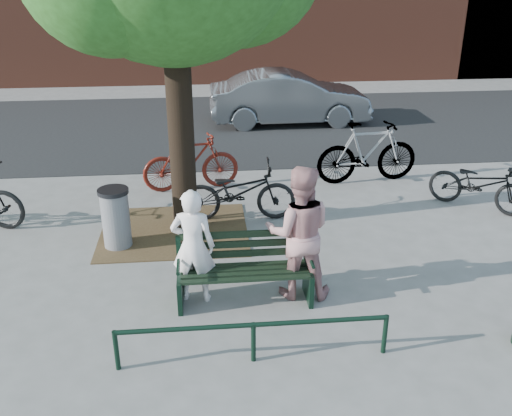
{
  "coord_description": "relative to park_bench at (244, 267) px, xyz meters",
  "views": [
    {
      "loc": [
        -0.48,
        -6.36,
        4.18
      ],
      "look_at": [
        0.24,
        1.0,
        0.9
      ],
      "focal_mm": 40.0,
      "sensor_mm": 36.0,
      "label": 1
    }
  ],
  "objects": [
    {
      "name": "ground",
      "position": [
        0.0,
        -0.08,
        -0.48
      ],
      "size": [
        90.0,
        90.0,
        0.0
      ],
      "primitive_type": "plane",
      "color": "gray",
      "rests_on": "ground"
    },
    {
      "name": "dirt_pit",
      "position": [
        -1.0,
        2.12,
        -0.47
      ],
      "size": [
        2.4,
        2.0,
        0.02
      ],
      "primitive_type": "cube",
      "color": "brown",
      "rests_on": "ground"
    },
    {
      "name": "road",
      "position": [
        0.0,
        8.42,
        -0.47
      ],
      "size": [
        40.0,
        7.0,
        0.01
      ],
      "primitive_type": "cube",
      "color": "black",
      "rests_on": "ground"
    },
    {
      "name": "park_bench",
      "position": [
        0.0,
        0.0,
        0.0
      ],
      "size": [
        1.74,
        0.54,
        0.97
      ],
      "color": "black",
      "rests_on": "ground"
    },
    {
      "name": "guard_railing",
      "position": [
        0.0,
        -1.28,
        -0.08
      ],
      "size": [
        3.06,
        0.06,
        0.51
      ],
      "color": "black",
      "rests_on": "ground"
    },
    {
      "name": "person_left",
      "position": [
        -0.65,
        0.07,
        0.3
      ],
      "size": [
        0.62,
        0.46,
        1.56
      ],
      "primitive_type": "imported",
      "rotation": [
        0.0,
        0.0,
        2.97
      ],
      "color": "white",
      "rests_on": "ground"
    },
    {
      "name": "person_right",
      "position": [
        0.72,
        0.07,
        0.43
      ],
      "size": [
        0.97,
        0.8,
        1.82
      ],
      "primitive_type": "imported",
      "rotation": [
        0.0,
        0.0,
        3.0
      ],
      "color": "tan",
      "rests_on": "ground"
    },
    {
      "name": "litter_bin",
      "position": [
        -1.85,
        1.69,
        0.01
      ],
      "size": [
        0.47,
        0.47,
        0.96
      ],
      "color": "gray",
      "rests_on": "ground"
    },
    {
      "name": "bicycle_b",
      "position": [
        -0.72,
        3.98,
        0.08
      ],
      "size": [
        1.91,
        0.8,
        1.11
      ],
      "primitive_type": "imported",
      "rotation": [
        0.0,
        0.0,
        1.73
      ],
      "color": "#52130B",
      "rests_on": "ground"
    },
    {
      "name": "bicycle_c",
      "position": [
        0.1,
        2.51,
        0.03
      ],
      "size": [
        1.96,
        0.74,
        1.02
      ],
      "primitive_type": "imported",
      "rotation": [
        0.0,
        0.0,
        1.54
      ],
      "color": "black",
      "rests_on": "ground"
    },
    {
      "name": "bicycle_d",
      "position": [
        2.77,
        4.06,
        0.14
      ],
      "size": [
        2.12,
        0.78,
        1.24
      ],
      "primitive_type": "imported",
      "rotation": [
        0.0,
        0.0,
        1.67
      ],
      "color": "gray",
      "rests_on": "ground"
    },
    {
      "name": "bicycle_e",
      "position": [
        4.4,
        2.56,
        -0.01
      ],
      "size": [
        1.77,
        1.6,
        0.93
      ],
      "primitive_type": "imported",
      "rotation": [
        0.0,
        0.0,
        0.89
      ],
      "color": "black",
      "rests_on": "ground"
    },
    {
      "name": "parked_car",
      "position": [
        1.89,
        8.56,
        0.22
      ],
      "size": [
        4.27,
        1.55,
        1.4
      ],
      "primitive_type": "imported",
      "rotation": [
        0.0,
        0.0,
        1.59
      ],
      "color": "slate",
      "rests_on": "ground"
    }
  ]
}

